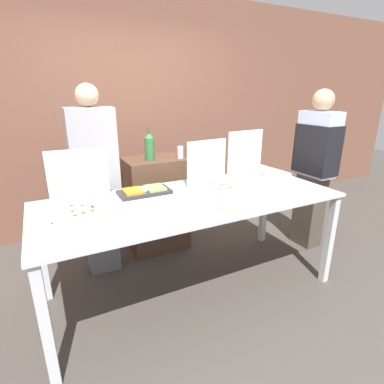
# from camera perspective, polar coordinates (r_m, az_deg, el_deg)

# --- Properties ---
(ground_plane) EXTENTS (16.00, 16.00, 0.00)m
(ground_plane) POSITION_cam_1_polar(r_m,az_deg,el_deg) (2.81, -0.00, -17.90)
(ground_plane) COLOR #423D38
(brick_wall_behind) EXTENTS (10.00, 0.06, 2.80)m
(brick_wall_behind) POSITION_cam_1_polar(r_m,az_deg,el_deg) (3.86, -11.94, 14.22)
(brick_wall_behind) COLOR brown
(brick_wall_behind) RESTS_ON ground_plane
(buffet_table) EXTENTS (2.39, 0.99, 0.86)m
(buffet_table) POSITION_cam_1_polar(r_m,az_deg,el_deg) (2.43, -0.00, -3.03)
(buffet_table) COLOR silver
(buffet_table) RESTS_ON ground_plane
(pizza_box_near_right) EXTENTS (0.44, 0.45, 0.42)m
(pizza_box_near_right) POSITION_cam_1_polar(r_m,az_deg,el_deg) (2.23, -20.04, -1.84)
(pizza_box_near_right) COLOR white
(pizza_box_near_right) RESTS_ON buffet_table
(pizza_box_far_left) EXTENTS (0.45, 0.46, 0.41)m
(pizza_box_far_left) POSITION_cam_1_polar(r_m,az_deg,el_deg) (2.60, 4.83, 2.10)
(pizza_box_far_left) COLOR white
(pizza_box_far_left) RESTS_ON buffet_table
(pizza_box_near_left) EXTENTS (0.46, 0.48, 0.43)m
(pizza_box_near_left) POSITION_cam_1_polar(r_m,az_deg,el_deg) (3.07, 11.98, 4.43)
(pizza_box_near_left) COLOR white
(pizza_box_near_left) RESTS_ON buffet_table
(paper_plate_front_center) EXTENTS (0.24, 0.24, 0.03)m
(paper_plate_front_center) POSITION_cam_1_polar(r_m,az_deg,el_deg) (2.17, 6.81, -3.13)
(paper_plate_front_center) COLOR white
(paper_plate_front_center) RESTS_ON buffet_table
(veggie_tray) EXTENTS (0.43, 0.23, 0.05)m
(veggie_tray) POSITION_cam_1_polar(r_m,az_deg,el_deg) (2.52, -9.07, 0.14)
(veggie_tray) COLOR #28282D
(veggie_tray) RESTS_ON buffet_table
(sideboard_podium) EXTENTS (0.62, 0.47, 1.01)m
(sideboard_podium) POSITION_cam_1_polar(r_m,az_deg,el_deg) (3.30, -6.90, -2.23)
(sideboard_podium) COLOR #4C3323
(sideboard_podium) RESTS_ON ground_plane
(soda_bottle) EXTENTS (0.10, 0.10, 0.33)m
(soda_bottle) POSITION_cam_1_polar(r_m,az_deg,el_deg) (3.04, -8.10, 8.68)
(soda_bottle) COLOR #2D6638
(soda_bottle) RESTS_ON sideboard_podium
(soda_can_silver) EXTENTS (0.07, 0.07, 0.12)m
(soda_can_silver) POSITION_cam_1_polar(r_m,az_deg,el_deg) (3.13, -2.25, 7.59)
(soda_can_silver) COLOR silver
(soda_can_silver) RESTS_ON sideboard_podium
(person_guest_cap) EXTENTS (0.40, 0.22, 1.74)m
(person_guest_cap) POSITION_cam_1_polar(r_m,az_deg,el_deg) (2.84, -17.80, 2.12)
(person_guest_cap) COLOR slate
(person_guest_cap) RESTS_ON ground_plane
(person_server_vest) EXTENTS (0.24, 0.42, 1.70)m
(person_server_vest) POSITION_cam_1_polar(r_m,az_deg,el_deg) (3.45, 22.38, 5.26)
(person_server_vest) COLOR #473D33
(person_server_vest) RESTS_ON ground_plane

